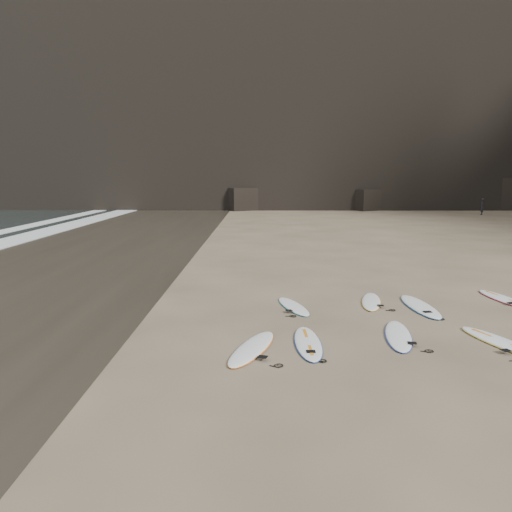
{
  "coord_description": "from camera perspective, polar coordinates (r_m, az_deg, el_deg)",
  "views": [
    {
      "loc": [
        -3.91,
        -11.59,
        3.84
      ],
      "look_at": [
        -3.97,
        2.9,
        1.5
      ],
      "focal_mm": 35.0,
      "sensor_mm": 36.0,
      "label": 1
    }
  ],
  "objects": [
    {
      "name": "wet_sand",
      "position": [
        23.74,
        -22.3,
        -0.82
      ],
      "size": [
        12.0,
        200.0,
        0.01
      ],
      "primitive_type": "cube",
      "color": "#383026",
      "rests_on": "ground"
    },
    {
      "name": "surfboard_5",
      "position": [
        14.8,
        4.29,
        -5.73
      ],
      "size": [
        1.11,
        2.27,
        0.08
      ],
      "primitive_type": "ellipsoid",
      "rotation": [
        0.0,
        0.0,
        0.27
      ],
      "color": "white",
      "rests_on": "ground"
    },
    {
      "name": "surfboard_0",
      "position": [
        11.3,
        -0.44,
        -10.44
      ],
      "size": [
        1.37,
        2.55,
        0.09
      ],
      "primitive_type": "ellipsoid",
      "rotation": [
        0.0,
        0.0,
        -0.33
      ],
      "color": "white",
      "rests_on": "ground"
    },
    {
      "name": "surfboard_1",
      "position": [
        11.69,
        5.96,
        -9.82
      ],
      "size": [
        0.6,
        2.43,
        0.09
      ],
      "primitive_type": "ellipsoid",
      "rotation": [
        0.0,
        0.0,
        0.01
      ],
      "color": "white",
      "rests_on": "ground"
    },
    {
      "name": "ground",
      "position": [
        12.82,
        18.19,
        -8.73
      ],
      "size": [
        240.0,
        240.0,
        0.0
      ],
      "primitive_type": "plane",
      "color": "#897559",
      "rests_on": "ground"
    },
    {
      "name": "headland",
      "position": [
        68.63,
        26.26,
        22.77
      ],
      "size": [
        170.0,
        101.0,
        63.47
      ],
      "color": "black",
      "rests_on": "ground"
    },
    {
      "name": "surfboard_8",
      "position": [
        17.44,
        26.4,
        -4.37
      ],
      "size": [
        0.92,
        2.48,
        0.09
      ],
      "primitive_type": "ellipsoid",
      "rotation": [
        0.0,
        0.0,
        0.14
      ],
      "color": "white",
      "rests_on": "ground"
    },
    {
      "name": "surfboard_7",
      "position": [
        15.5,
        18.23,
        -5.45
      ],
      "size": [
        0.78,
        2.76,
        0.1
      ],
      "primitive_type": "ellipsoid",
      "rotation": [
        0.0,
        0.0,
        0.05
      ],
      "color": "white",
      "rests_on": "ground"
    },
    {
      "name": "surfboard_3",
      "position": [
        12.98,
        26.23,
        -8.8
      ],
      "size": [
        1.35,
        2.56,
        0.09
      ],
      "primitive_type": "ellipsoid",
      "rotation": [
        0.0,
        0.0,
        0.32
      ],
      "color": "white",
      "rests_on": "ground"
    },
    {
      "name": "person_a",
      "position": [
        54.22,
        24.4,
        5.16
      ],
      "size": [
        0.48,
        0.65,
        1.63
      ],
      "primitive_type": "imported",
      "rotation": [
        0.0,
        0.0,
        4.55
      ],
      "color": "black",
      "rests_on": "ground"
    },
    {
      "name": "surfboard_2",
      "position": [
        12.62,
        15.95,
        -8.69
      ],
      "size": [
        1.04,
        2.52,
        0.09
      ],
      "primitive_type": "ellipsoid",
      "rotation": [
        0.0,
        0.0,
        -0.19
      ],
      "color": "white",
      "rests_on": "ground"
    },
    {
      "name": "surfboard_6",
      "position": [
        15.71,
        13.03,
        -5.06
      ],
      "size": [
        1.02,
        2.34,
        0.08
      ],
      "primitive_type": "ellipsoid",
      "rotation": [
        0.0,
        0.0,
        -0.22
      ],
      "color": "white",
      "rests_on": "ground"
    }
  ]
}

